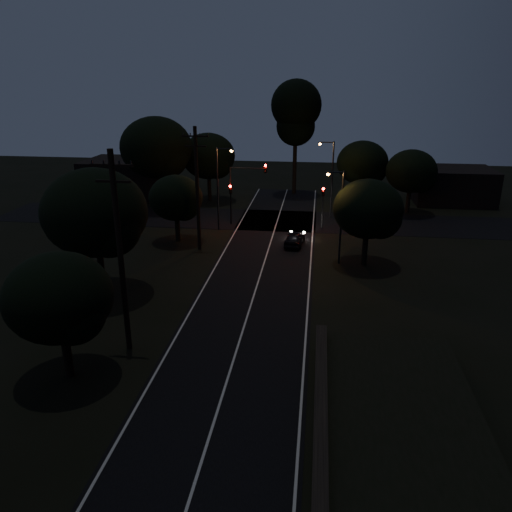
# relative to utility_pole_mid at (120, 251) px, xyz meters

# --- Properties ---
(road_surface) EXTENTS (60.00, 70.00, 0.03)m
(road_surface) POSITION_rel_utility_pole_mid_xyz_m (6.00, 16.12, -5.73)
(road_surface) COLOR black
(road_surface) RESTS_ON ground
(utility_pole_mid) EXTENTS (2.20, 0.30, 11.00)m
(utility_pole_mid) POSITION_rel_utility_pole_mid_xyz_m (0.00, 0.00, 0.00)
(utility_pole_mid) COLOR black
(utility_pole_mid) RESTS_ON ground
(utility_pole_far) EXTENTS (2.20, 0.30, 10.50)m
(utility_pole_far) POSITION_rel_utility_pole_mid_xyz_m (0.00, 17.00, -0.25)
(utility_pole_far) COLOR black
(utility_pole_far) RESTS_ON ground
(tree_left_b) EXTENTS (5.15, 5.15, 6.54)m
(tree_left_b) POSITION_rel_utility_pole_mid_xyz_m (-1.82, -3.10, -1.50)
(tree_left_b) COLOR black
(tree_left_b) RESTS_ON ground
(tree_left_c) EXTENTS (6.93, 6.93, 8.75)m
(tree_left_c) POSITION_rel_utility_pole_mid_xyz_m (-4.25, 6.86, -0.08)
(tree_left_c) COLOR black
(tree_left_c) RESTS_ON ground
(tree_left_d) EXTENTS (4.80, 4.80, 6.09)m
(tree_left_d) POSITION_rel_utility_pole_mid_xyz_m (-2.33, 18.90, -1.79)
(tree_left_d) COLOR black
(tree_left_d) RESTS_ON ground
(tree_far_nw) EXTENTS (6.35, 6.35, 8.04)m
(tree_far_nw) POSITION_rel_utility_pole_mid_xyz_m (-2.78, 34.87, -0.53)
(tree_far_nw) COLOR black
(tree_far_nw) RESTS_ON ground
(tree_far_w) EXTENTS (7.99, 7.99, 10.18)m
(tree_far_w) POSITION_rel_utility_pole_mid_xyz_m (-7.72, 30.84, 0.88)
(tree_far_w) COLOR black
(tree_far_w) RESTS_ON ground
(tree_far_ne) EXTENTS (5.86, 5.86, 7.42)m
(tree_far_ne) POSITION_rel_utility_pole_mid_xyz_m (15.21, 34.88, -0.94)
(tree_far_ne) COLOR black
(tree_far_ne) RESTS_ON ground
(tree_far_e) EXTENTS (5.45, 5.45, 6.92)m
(tree_far_e) POSITION_rel_utility_pole_mid_xyz_m (20.19, 31.89, -1.26)
(tree_far_e) COLOR black
(tree_far_e) RESTS_ON ground
(tree_right_a) EXTENTS (5.43, 5.43, 6.91)m
(tree_right_a) POSITION_rel_utility_pole_mid_xyz_m (14.19, 14.89, -1.26)
(tree_right_a) COLOR black
(tree_right_a) RESTS_ON ground
(tall_pine) EXTENTS (6.17, 6.17, 14.02)m
(tall_pine) POSITION_rel_utility_pole_mid_xyz_m (7.00, 40.00, 4.36)
(tall_pine) COLOR black
(tall_pine) RESTS_ON ground
(building_left) EXTENTS (10.00, 8.00, 4.40)m
(building_left) POSITION_rel_utility_pole_mid_xyz_m (-14.00, 37.00, -3.54)
(building_left) COLOR black
(building_left) RESTS_ON ground
(building_right) EXTENTS (9.00, 7.00, 4.00)m
(building_right) POSITION_rel_utility_pole_mid_xyz_m (26.00, 38.00, -3.74)
(building_right) COLOR black
(building_right) RESTS_ON ground
(signal_left) EXTENTS (0.28, 0.35, 4.10)m
(signal_left) POSITION_rel_utility_pole_mid_xyz_m (1.40, 24.99, -2.90)
(signal_left) COLOR black
(signal_left) RESTS_ON ground
(signal_right) EXTENTS (0.28, 0.35, 4.10)m
(signal_right) POSITION_rel_utility_pole_mid_xyz_m (10.60, 24.99, -2.90)
(signal_right) COLOR black
(signal_right) RESTS_ON ground
(signal_mast) EXTENTS (3.70, 0.35, 6.25)m
(signal_mast) POSITION_rel_utility_pole_mid_xyz_m (3.09, 24.99, -1.40)
(signal_mast) COLOR black
(signal_mast) RESTS_ON ground
(streetlight_a) EXTENTS (1.66, 0.26, 8.00)m
(streetlight_a) POSITION_rel_utility_pole_mid_xyz_m (0.69, 23.00, -1.10)
(streetlight_a) COLOR black
(streetlight_a) RESTS_ON ground
(streetlight_b) EXTENTS (1.66, 0.26, 8.00)m
(streetlight_b) POSITION_rel_utility_pole_mid_xyz_m (11.31, 29.00, -1.10)
(streetlight_b) COLOR black
(streetlight_b) RESTS_ON ground
(streetlight_c) EXTENTS (1.46, 0.26, 7.50)m
(streetlight_c) POSITION_rel_utility_pole_mid_xyz_m (11.83, 15.00, -1.39)
(streetlight_c) COLOR black
(streetlight_c) RESTS_ON ground
(car) EXTENTS (1.91, 3.93, 1.29)m
(car) POSITION_rel_utility_pole_mid_xyz_m (8.20, 19.12, -5.09)
(car) COLOR black
(car) RESTS_ON ground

